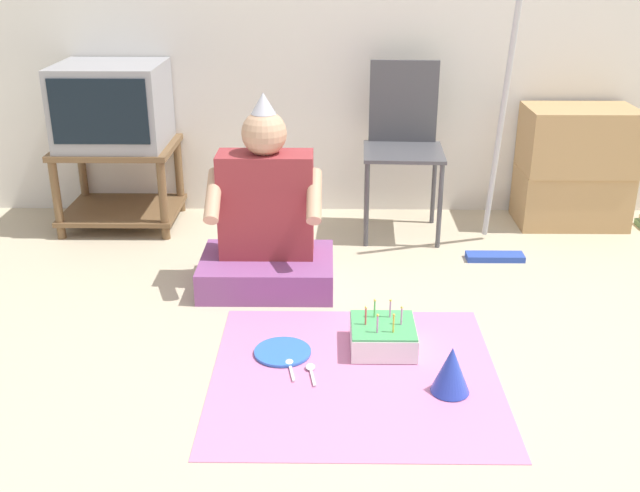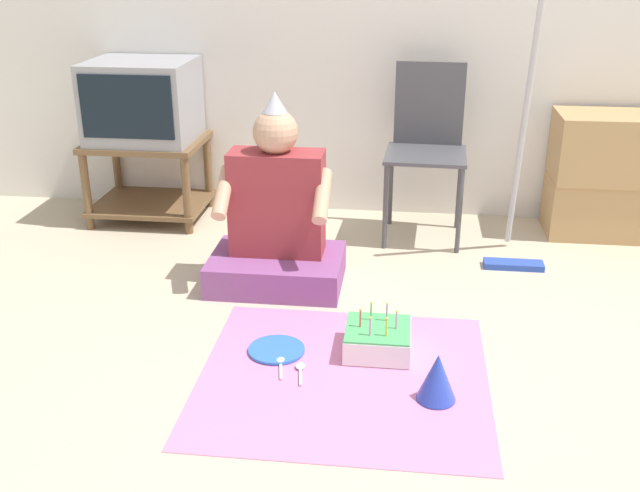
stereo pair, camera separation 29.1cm
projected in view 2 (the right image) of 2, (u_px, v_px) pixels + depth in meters
ground_plane at (407, 409)px, 2.50m from camera, size 16.00×16.00×0.00m
tv_stand at (149, 171)px, 4.14m from camera, size 0.61×0.50×0.45m
tv at (143, 101)px, 3.99m from camera, size 0.54×0.49×0.42m
folding_chair at (427, 139)px, 3.83m from camera, size 0.42×0.42×0.88m
cardboard_box_stack at (607, 175)px, 3.88m from camera, size 0.57×0.36×0.64m
dust_mop at (519, 189)px, 3.51m from camera, size 0.28×0.34×1.26m
person_seated at (277, 225)px, 3.33m from camera, size 0.59×0.43×0.87m
party_cloth at (343, 376)px, 2.69m from camera, size 1.03×0.99×0.01m
birthday_cake at (378, 339)px, 2.83m from camera, size 0.25×0.25×0.18m
party_hat_blue at (437, 377)px, 2.52m from camera, size 0.14×0.14×0.17m
paper_plate at (277, 349)px, 2.85m from camera, size 0.22×0.22×0.01m
plastic_spoon_near at (281, 363)px, 2.76m from camera, size 0.04×0.14×0.01m
plastic_spoon_far at (300, 368)px, 2.72m from camera, size 0.04×0.14×0.01m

